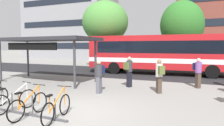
# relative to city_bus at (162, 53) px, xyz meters

# --- Properties ---
(ground) EXTENTS (200.00, 200.00, 0.00)m
(ground) POSITION_rel_city_bus_xyz_m (-1.52, -11.04, -1.78)
(ground) COLOR gray
(bus_lane_asphalt) EXTENTS (80.00, 7.20, 0.01)m
(bus_lane_asphalt) POSITION_rel_city_bus_xyz_m (-1.52, -0.00, -1.77)
(bus_lane_asphalt) COLOR #232326
(bus_lane_asphalt) RESTS_ON ground
(city_bus) EXTENTS (12.13, 3.13, 3.20)m
(city_bus) POSITION_rel_city_bus_xyz_m (0.00, 0.00, 0.00)
(city_bus) COLOR red
(city_bus) RESTS_ON ground
(bike_rack) EXTENTS (4.66, 0.19, 0.70)m
(bike_rack) POSITION_rel_city_bus_xyz_m (-3.48, -11.80, -1.68)
(bike_rack) COLOR #47474C
(bike_rack) RESTS_ON ground
(parked_bicycle_white_2) EXTENTS (0.58, 1.69, 0.99)m
(parked_bicycle_white_2) POSITION_rel_city_bus_xyz_m (-3.49, -11.69, -1.39)
(parked_bicycle_white_2) COLOR black
(parked_bicycle_white_2) RESTS_ON ground
(parked_bicycle_orange_3) EXTENTS (0.52, 1.72, 0.99)m
(parked_bicycle_orange_3) POSITION_rel_city_bus_xyz_m (-2.60, -11.92, -1.39)
(parked_bicycle_orange_3) COLOR black
(parked_bicycle_orange_3) RESTS_ON ground
(parked_bicycle_orange_4) EXTENTS (0.52, 1.72, 0.99)m
(parked_bicycle_orange_4) POSITION_rel_city_bus_xyz_m (-1.57, -11.81, -1.39)
(parked_bicycle_orange_4) COLOR black
(parked_bicycle_orange_4) RESTS_ON ground
(transit_shelter) EXTENTS (6.96, 3.44, 2.87)m
(transit_shelter) POSITION_rel_city_bus_xyz_m (-6.54, -6.37, 0.91)
(transit_shelter) COLOR #38383D
(transit_shelter) RESTS_ON ground
(commuter_olive_pack_0) EXTENTS (0.50, 0.60, 1.73)m
(commuter_olive_pack_0) POSITION_rel_city_bus_xyz_m (-0.97, -6.13, -0.78)
(commuter_olive_pack_0) COLOR black
(commuter_olive_pack_0) RESTS_ON ground
(commuter_navy_pack_2) EXTENTS (0.54, 0.60, 1.67)m
(commuter_navy_pack_2) POSITION_rel_city_bus_xyz_m (2.64, -4.92, -0.81)
(commuter_navy_pack_2) COLOR #47382D
(commuter_navy_pack_2) RESTS_ON ground
(commuter_navy_pack_4) EXTENTS (0.38, 0.55, 1.64)m
(commuter_navy_pack_4) POSITION_rel_city_bus_xyz_m (-1.89, -8.07, -0.83)
(commuter_navy_pack_4) COLOR #565660
(commuter_navy_pack_4) RESTS_ON ground
(commuter_olive_pack_6) EXTENTS (0.54, 0.60, 1.69)m
(commuter_olive_pack_6) POSITION_rel_city_bus_xyz_m (0.86, -7.01, -0.81)
(commuter_olive_pack_6) COLOR #47382D
(commuter_olive_pack_6) RESTS_ON ground
(street_tree_0) EXTENTS (4.40, 4.40, 7.05)m
(street_tree_0) POSITION_rel_city_bus_xyz_m (1.26, 5.22, 2.76)
(street_tree_0) COLOR brown
(street_tree_0) RESTS_ON ground
(street_tree_1) EXTENTS (5.09, 5.09, 7.33)m
(street_tree_1) POSITION_rel_city_bus_xyz_m (-6.70, 3.53, 3.22)
(street_tree_1) COLOR brown
(street_tree_1) RESTS_ON ground
(building_left_wing) EXTENTS (17.08, 10.65, 20.34)m
(building_left_wing) POSITION_rel_city_bus_xyz_m (-21.29, 18.96, 8.40)
(building_left_wing) COLOR gray
(building_left_wing) RESTS_ON ground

